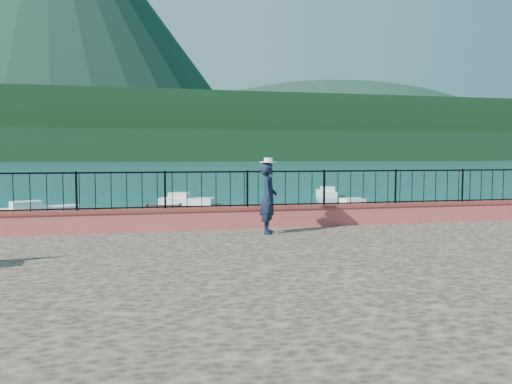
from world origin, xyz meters
name	(u,v)px	position (x,y,z in m)	size (l,w,h in m)	color
ground	(299,311)	(0.00, 0.00, 0.00)	(2000.00, 2000.00, 0.00)	#19596B
parapet	(258,217)	(0.00, 3.70, 1.49)	(28.00, 0.46, 0.58)	#C25446
railing	(258,189)	(0.00, 3.70, 2.25)	(27.00, 0.05, 0.95)	black
dock	(169,226)	(-2.00, 12.00, 0.15)	(2.00, 16.00, 0.30)	#2D231C
far_forest	(148,146)	(0.00, 300.00, 9.00)	(900.00, 60.00, 18.00)	black
foothills	(147,130)	(0.00, 360.00, 22.00)	(900.00, 120.00, 44.00)	black
volcano	(49,13)	(-120.00, 700.00, 190.00)	(560.00, 560.00, 380.00)	#142D23
companion_hill	(332,159)	(220.00, 560.00, 0.00)	(448.00, 384.00, 180.00)	#142D23
person	(268,198)	(0.01, 2.61, 2.10)	(0.65, 0.43, 1.79)	black
hat	(268,160)	(0.01, 2.61, 3.05)	(0.44, 0.44, 0.12)	silver
boat_0	(62,245)	(-5.55, 6.76, 0.40)	(4.21, 1.30, 0.80)	silver
boat_1	(310,226)	(3.31, 9.00, 0.40)	(3.30, 1.30, 0.80)	silver
boat_2	(361,205)	(8.91, 16.56, 0.40)	(3.32, 1.30, 0.80)	silver
boat_3	(38,208)	(-8.56, 18.89, 0.40)	(4.09, 1.30, 0.80)	silver
boat_4	(187,198)	(-0.32, 23.01, 0.40)	(3.46, 1.30, 0.80)	silver
boat_5	(327,191)	(10.97, 27.38, 0.40)	(4.11, 1.30, 0.80)	silver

